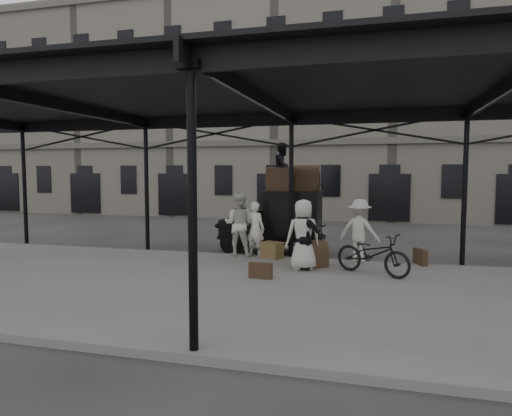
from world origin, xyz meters
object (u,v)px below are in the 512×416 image
Objects in this scene: steamer_trunk_roof_near at (281,181)px; porter_official at (304,237)px; taxi at (284,219)px; bicycle at (373,254)px; steamer_trunk_platform at (311,256)px; porter_left at (255,229)px.

porter_official is at bearing -64.94° from steamer_trunk_roof_near.
taxi is 1.34m from steamer_trunk_roof_near.
steamer_trunk_roof_near reaches higher than taxi.
taxi is 1.75× the size of bicycle.
bicycle is at bearing -60.15° from steamer_trunk_platform.
steamer_trunk_roof_near is (-3.09, 2.97, 1.82)m from bicycle.
steamer_trunk_roof_near is at bearing 76.70° from steamer_trunk_platform.
steamer_trunk_roof_near is at bearing -98.45° from porter_left.
bicycle is 1.78m from steamer_trunk_platform.
porter_left is 0.97× the size of porter_official.
taxi is 2.04× the size of porter_official.
taxi is 4.27× the size of steamer_trunk_platform.
porter_left is 2.03× the size of steamer_trunk_platform.
taxi is at bearing -50.92° from porter_official.
bicycle is at bearing -164.91° from porter_official.
taxi reaches higher than porter_left.
porter_left is 2.36m from steamer_trunk_platform.
porter_official is 0.73m from steamer_trunk_platform.
porter_left is 1.91× the size of steamer_trunk_roof_near.
steamer_trunk_platform is at bearing -59.01° from steamer_trunk_roof_near.
steamer_trunk_roof_near is at bearing 73.67° from bicycle.
porter_left is at bearing -112.45° from steamer_trunk_roof_near.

